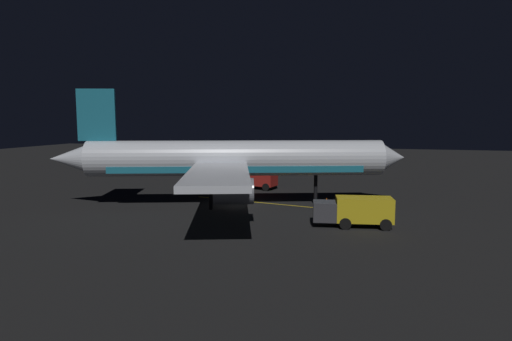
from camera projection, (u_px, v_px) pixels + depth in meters
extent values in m
cube|color=black|center=(237.00, 206.00, 43.15)|extent=(180.00, 180.00, 0.20)
cube|color=gold|center=(279.00, 204.00, 43.41)|extent=(4.03, 18.83, 0.01)
cylinder|color=silver|center=(236.00, 158.00, 42.59)|extent=(11.99, 28.41, 3.47)
cube|color=teal|center=(236.00, 168.00, 42.70)|extent=(10.52, 24.25, 0.62)
cone|color=silver|center=(391.00, 158.00, 43.28)|extent=(4.08, 3.67, 3.40)
cone|color=silver|center=(71.00, 159.00, 41.87)|extent=(4.23, 4.91, 3.12)
cube|color=teal|center=(96.00, 115.00, 41.49)|extent=(1.43, 3.54, 4.94)
cube|color=silver|center=(224.00, 156.00, 51.44)|extent=(15.16, 8.93, 0.50)
cylinder|color=slate|center=(234.00, 168.00, 50.94)|extent=(2.97, 3.69, 2.10)
cube|color=silver|center=(218.00, 175.00, 33.73)|extent=(15.16, 8.93, 0.50)
cylinder|color=slate|center=(234.00, 191.00, 34.66)|extent=(2.97, 3.69, 2.10)
cylinder|color=black|center=(316.00, 190.00, 43.32)|extent=(0.45, 0.45, 2.93)
cylinder|color=black|center=(213.00, 187.00, 44.92)|extent=(0.45, 0.45, 2.93)
cylinder|color=black|center=(211.00, 194.00, 40.79)|extent=(0.45, 0.45, 2.93)
cube|color=gold|center=(364.00, 209.00, 34.16)|extent=(2.72, 4.60, 1.90)
cube|color=#38383D|center=(325.00, 211.00, 34.53)|extent=(2.24, 2.07, 1.50)
cylinder|color=black|center=(344.00, 221.00, 34.44)|extent=(2.42, 1.23, 0.90)
cylinder|color=black|center=(383.00, 222.00, 34.10)|extent=(2.42, 1.23, 0.90)
cube|color=maroon|center=(259.00, 178.00, 52.91)|extent=(2.95, 4.47, 1.77)
cube|color=#38383D|center=(238.00, 178.00, 54.29)|extent=(2.34, 2.19, 1.50)
cylinder|color=black|center=(249.00, 184.00, 53.68)|extent=(2.45, 1.38, 0.90)
cylinder|color=black|center=(270.00, 186.00, 52.35)|extent=(2.45, 1.38, 0.90)
cylinder|color=black|center=(345.00, 214.00, 37.17)|extent=(0.32, 0.32, 0.85)
cylinder|color=orange|center=(346.00, 205.00, 37.08)|extent=(0.40, 0.40, 0.65)
sphere|color=tan|center=(346.00, 200.00, 37.03)|extent=(0.24, 0.24, 0.24)
cone|color=#EA590F|center=(351.00, 216.00, 36.82)|extent=(0.36, 0.36, 0.55)
cube|color=black|center=(351.00, 219.00, 36.85)|extent=(0.50, 0.50, 0.03)
cone|color=#EA590F|center=(327.00, 200.00, 44.09)|extent=(0.36, 0.36, 0.55)
cube|color=black|center=(327.00, 203.00, 44.12)|extent=(0.50, 0.50, 0.03)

